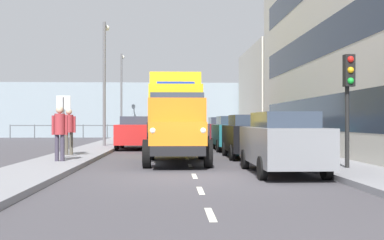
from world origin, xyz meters
name	(u,v)px	position (x,y,z in m)	size (l,w,h in m)	color
ground_plane	(185,154)	(0.00, -8.80, 0.00)	(80.00, 80.00, 0.00)	#423F44
sidewalk_left	(282,152)	(-4.45, -8.80, 0.07)	(2.08, 37.06, 0.15)	gray
sidewalk_right	(87,152)	(4.45, -8.80, 0.07)	(2.08, 37.06, 0.15)	gray
road_centreline_markings	(185,154)	(0.00, -8.29, 0.00)	(0.12, 32.84, 0.01)	silver
building_far_block	(302,94)	(-9.81, -24.22, 3.61)	(8.64, 10.85, 7.23)	beige
sea_horizon	(178,110)	(0.00, -30.33, 2.50)	(80.00, 0.80, 5.00)	#84939E
seawall_railing	(179,128)	(0.00, -26.73, 0.92)	(28.08, 0.08, 1.20)	#4C5156
truck_vintage_orange	(177,130)	(0.43, -3.57, 1.18)	(2.17, 5.64, 2.43)	black
lorry_cargo_yellow	(175,110)	(0.42, -11.98, 2.08)	(2.58, 8.20, 3.87)	gold
car_grey_kerbside_near	(282,142)	(-2.46, -0.50, 0.90)	(1.80, 4.38, 1.72)	slate
car_black_kerbside_1	(248,136)	(-2.46, -6.10, 0.89)	(1.81, 3.83, 1.72)	black
car_teal_kerbside_2	(233,133)	(-2.46, -10.88, 0.90)	(1.89, 4.28, 1.72)	#1E6670
car_maroon_kerbside_3	(220,130)	(-2.46, -16.87, 0.89)	(1.75, 4.02, 1.72)	maroon
car_red_oppositeside_0	(137,132)	(2.46, -12.29, 0.90)	(1.97, 4.36, 1.72)	#B21E1E
car_silver_oppositeside_1	(144,130)	(2.46, -18.98, 0.90)	(1.95, 4.60, 1.72)	#B7BABF
pedestrian_by_lamp	(60,129)	(4.32, -3.23, 1.22)	(0.53, 0.34, 1.81)	#383342
pedestrian_couple_b	(69,127)	(4.65, -6.13, 1.23)	(0.53, 0.34, 1.82)	#4C473D
traffic_light_near	(348,86)	(-4.38, -0.56, 2.47)	(0.28, 0.41, 3.20)	black
lamp_post_promenade	(105,72)	(4.26, -13.12, 4.14)	(0.32, 1.14, 6.72)	#59595B
lamp_post_far	(122,88)	(4.65, -25.30, 4.15)	(0.32, 1.14, 6.76)	#59595B
street_sign	(63,115)	(4.53, -4.65, 1.68)	(0.50, 0.07, 2.25)	#4C4C4C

